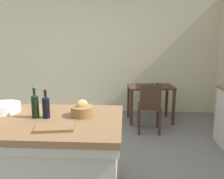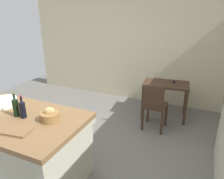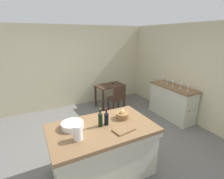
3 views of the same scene
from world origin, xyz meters
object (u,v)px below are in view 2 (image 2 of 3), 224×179
bread_basket (50,116)px  wine_bottle_dark (23,109)px  writing_desk (166,89)px  island_table (22,145)px  wine_bottle_amber (16,107)px  cutting_board (16,131)px  wash_bowl (4,102)px  wooden_chair (155,105)px

bread_basket → wine_bottle_dark: size_ratio=0.78×
writing_desk → island_table: bearing=-119.1°
island_table → wine_bottle_amber: wine_bottle_amber is taller
cutting_board → wine_bottle_dark: wine_bottle_dark is taller
bread_basket → wine_bottle_amber: (-0.45, -0.08, 0.07)m
writing_desk → cutting_board: bearing=-112.3°
island_table → wine_bottle_dark: size_ratio=5.80×
island_table → wash_bowl: 0.65m
island_table → writing_desk: 2.86m
wine_bottle_amber → island_table: bearing=-60.1°
island_table → cutting_board: size_ratio=5.13×
bread_basket → cutting_board: (-0.18, -0.36, -0.05)m
bread_basket → cutting_board: 0.40m
wash_bowl → wine_bottle_dark: (0.52, -0.16, 0.07)m
wooden_chair → wine_bottle_amber: 2.34m
bread_basket → island_table: bearing=-166.8°
wooden_chair → wine_bottle_amber: (-1.33, -1.86, 0.52)m
island_table → wooden_chair: size_ratio=1.85×
writing_desk → wash_bowl: 2.95m
bread_basket → wine_bottle_dark: (-0.34, -0.07, 0.06)m
writing_desk → wine_bottle_dark: 2.81m
writing_desk → wine_bottle_amber: (-1.40, -2.47, 0.40)m
writing_desk → wash_bowl: size_ratio=2.71×
wooden_chair → wash_bowl: 2.47m
wine_bottle_dark → wine_bottle_amber: (-0.11, -0.00, 0.01)m
writing_desk → wine_bottle_amber: size_ratio=3.02×
cutting_board → wine_bottle_dark: bearing=120.8°
wooden_chair → cutting_board: 2.42m
cutting_board → bread_basket: bearing=63.6°
wooden_chair → bread_basket: 2.04m
wash_bowl → cutting_board: bearing=-32.4°
writing_desk → bread_basket: bread_basket is taller
writing_desk → cutting_board: cutting_board is taller
writing_desk → wooden_chair: bearing=-97.1°
wash_bowl → wine_bottle_amber: wine_bottle_amber is taller
island_table → wine_bottle_dark: 0.54m
wooden_chair → cutting_board: size_ratio=2.78×
wash_bowl → wooden_chair: bearing=44.3°
bread_basket → wine_bottle_dark: wine_bottle_dark is taller
wooden_chair → wine_bottle_dark: wine_bottle_dark is taller
wooden_chair → cutting_board: bearing=-116.2°
cutting_board → writing_desk: bearing=67.7°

